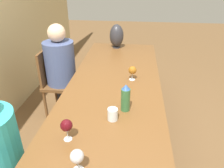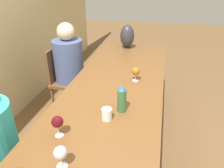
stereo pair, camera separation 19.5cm
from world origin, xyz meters
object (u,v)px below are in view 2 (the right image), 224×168
at_px(vase, 127,36).
at_px(person_far, 70,67).
at_px(wine_glass_3, 60,153).
at_px(water_tumbler, 107,114).
at_px(chair_far, 66,78).
at_px(wine_glass_0, 136,71).
at_px(wine_glass_7, 57,122).
at_px(water_bottle, 122,99).

bearing_deg(vase, person_far, 134.11).
height_order(wine_glass_3, person_far, person_far).
distance_m(water_tumbler, chair_far, 1.44).
bearing_deg(chair_far, vase, -49.42).
xyz_separation_m(wine_glass_0, wine_glass_7, (-0.95, 0.40, 0.01)).
bearing_deg(wine_glass_0, water_bottle, 176.18).
bearing_deg(wine_glass_0, water_tumbler, 169.94).
distance_m(wine_glass_0, chair_far, 1.13).
bearing_deg(water_tumbler, chair_far, 37.55).
height_order(water_bottle, wine_glass_3, water_bottle).
distance_m(wine_glass_7, chair_far, 1.53).
bearing_deg(wine_glass_7, wine_glass_0, -22.64).
bearing_deg(water_tumbler, water_bottle, -31.87).
bearing_deg(vase, water_tumbler, -175.43).
height_order(wine_glass_7, chair_far, wine_glass_7).
xyz_separation_m(wine_glass_7, person_far, (1.36, 0.50, -0.23)).
bearing_deg(wine_glass_3, water_tumbler, -15.80).
relative_size(water_tumbler, chair_far, 0.10).
xyz_separation_m(wine_glass_3, chair_far, (1.60, 0.71, -0.37)).
bearing_deg(water_tumbler, wine_glass_7, 132.78).
height_order(wine_glass_0, person_far, person_far).
bearing_deg(wine_glass_7, wine_glass_3, -151.28).
distance_m(chair_far, person_far, 0.18).
distance_m(vase, wine_glass_3, 2.22).
bearing_deg(chair_far, wine_glass_7, -156.88).
bearing_deg(wine_glass_3, water_bottle, -19.67).
height_order(wine_glass_3, wine_glass_7, wine_glass_7).
relative_size(wine_glass_3, wine_glass_7, 0.94).
bearing_deg(wine_glass_7, person_far, 20.09).
height_order(vase, person_far, person_far).
xyz_separation_m(vase, chair_far, (-0.61, 0.72, -0.44)).
bearing_deg(person_far, chair_far, 90.00).
bearing_deg(vase, water_bottle, -171.95).
height_order(vase, wine_glass_3, vase).
bearing_deg(water_bottle, wine_glass_7, 137.47).
xyz_separation_m(water_bottle, wine_glass_7, (-0.39, 0.36, 0.00)).
relative_size(water_tumbler, vase, 0.28).
relative_size(water_bottle, chair_far, 0.26).
xyz_separation_m(water_bottle, wine_glass_3, (-0.63, 0.23, -0.01)).
xyz_separation_m(vase, person_far, (-0.61, 0.63, -0.29)).
height_order(wine_glass_7, person_far, person_far).
relative_size(water_bottle, vase, 0.69).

